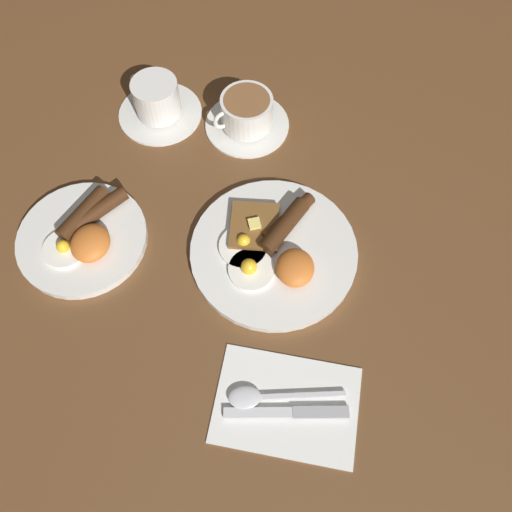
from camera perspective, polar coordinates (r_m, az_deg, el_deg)
ground_plane at (r=0.85m, az=2.13°, el=0.28°), size 3.00×3.00×0.00m
breakfast_plate_near at (r=0.84m, az=2.13°, el=0.83°), size 0.28×0.28×0.05m
breakfast_plate_far at (r=0.90m, az=-18.93°, el=2.40°), size 0.22×0.22×0.05m
teacup_near at (r=0.99m, az=-0.99°, el=15.85°), size 0.16×0.16×0.07m
teacup_far at (r=1.03m, az=-11.12°, el=16.93°), size 0.17×0.17×0.08m
napkin at (r=0.77m, az=3.63°, el=-16.59°), size 0.17×0.23×0.01m
knife at (r=0.77m, az=4.46°, el=-17.39°), size 0.03×0.18×0.01m
spoon at (r=0.77m, az=0.24°, el=-15.80°), size 0.04×0.18×0.01m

